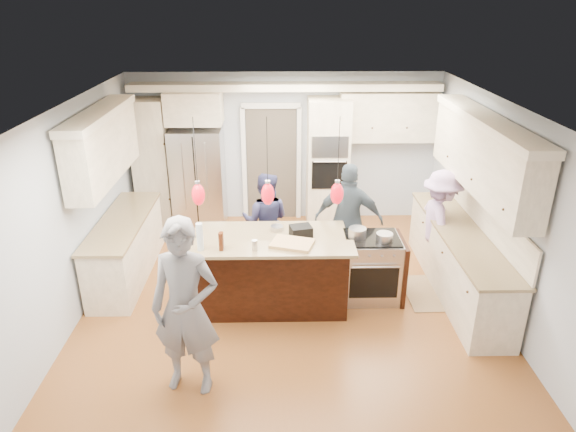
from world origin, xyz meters
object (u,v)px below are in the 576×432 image
(refrigerator, at_px, (199,178))
(kitchen_island, at_px, (270,269))
(person_bar_end, at_px, (186,308))
(person_far_left, at_px, (266,221))
(island_range, at_px, (372,267))

(refrigerator, xyz_separation_m, kitchen_island, (1.30, -2.57, -0.42))
(person_bar_end, relative_size, person_far_left, 1.30)
(refrigerator, relative_size, kitchen_island, 0.86)
(island_range, height_order, person_bar_end, person_bar_end)
(kitchen_island, distance_m, person_bar_end, 1.94)
(person_bar_end, bearing_deg, person_far_left, 83.86)
(island_range, xyz_separation_m, person_far_left, (-1.49, 0.93, 0.30))
(island_range, xyz_separation_m, person_bar_end, (-2.24, -1.76, 0.53))
(refrigerator, relative_size, person_far_left, 1.19)
(refrigerator, xyz_separation_m, person_bar_end, (0.47, -4.25, 0.08))
(person_far_left, bearing_deg, kitchen_island, 101.97)
(person_far_left, bearing_deg, refrigerator, -44.29)
(refrigerator, xyz_separation_m, island_range, (2.71, -2.49, -0.44))
(person_bar_end, distance_m, person_far_left, 2.80)
(kitchen_island, distance_m, island_range, 1.41)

